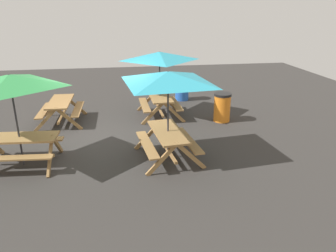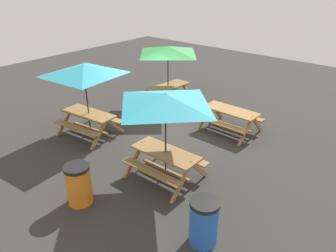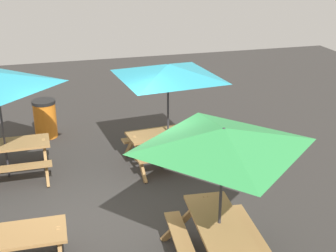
# 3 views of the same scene
# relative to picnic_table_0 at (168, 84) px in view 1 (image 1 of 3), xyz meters

# --- Properties ---
(ground_plane) EXTENTS (24.00, 24.00, 0.00)m
(ground_plane) POSITION_rel_picnic_table_0_xyz_m (-1.60, -1.70, -1.99)
(ground_plane) COLOR #33302D
(ground_plane) RESTS_ON ground
(picnic_table_0) EXTENTS (2.81, 2.81, 2.34)m
(picnic_table_0) POSITION_rel_picnic_table_0_xyz_m (0.00, 0.00, 0.00)
(picnic_table_0) COLOR olive
(picnic_table_0) RESTS_ON ground
(picnic_table_1) EXTENTS (2.03, 2.03, 2.34)m
(picnic_table_1) POSITION_rel_picnic_table_0_xyz_m (-3.45, 0.27, 0.00)
(picnic_table_1) COLOR olive
(picnic_table_1) RESTS_ON ground
(picnic_table_2) EXTENTS (1.83, 1.56, 0.81)m
(picnic_table_2) POSITION_rel_picnic_table_0_xyz_m (-3.33, -3.14, -1.43)
(picnic_table_2) COLOR olive
(picnic_table_2) RESTS_ON ground
(picnic_table_3) EXTENTS (2.15, 2.15, 2.34)m
(picnic_table_3) POSITION_rel_picnic_table_0_xyz_m (-0.21, -3.66, 0.00)
(picnic_table_3) COLOR olive
(picnic_table_3) RESTS_ON ground
(trash_bin_orange) EXTENTS (0.59, 0.59, 0.98)m
(trash_bin_orange) POSITION_rel_picnic_table_0_xyz_m (-2.61, 2.30, -1.49)
(trash_bin_orange) COLOR orange
(trash_bin_orange) RESTS_ON ground
(trash_bin_blue) EXTENTS (0.59, 0.59, 0.98)m
(trash_bin_blue) POSITION_rel_picnic_table_0_xyz_m (-5.46, 1.48, -1.49)
(trash_bin_blue) COLOR blue
(trash_bin_blue) RESTS_ON ground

